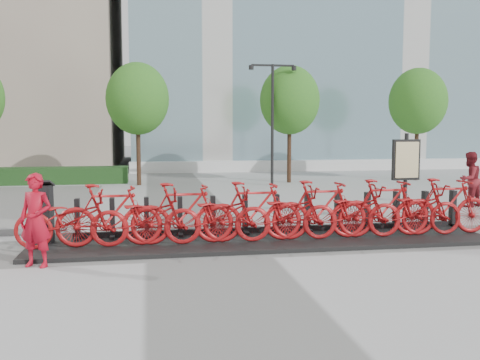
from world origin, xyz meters
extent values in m
plane|color=#9F9F9F|center=(0.00, 0.00, 0.00)|extent=(120.00, 120.00, 0.00)
cube|color=#143F15|center=(-5.00, 13.20, 0.35)|extent=(6.00, 1.20, 0.70)
cylinder|color=brown|center=(-1.50, 12.00, 1.50)|extent=(0.18, 0.18, 3.00)
ellipsoid|color=#286D24|center=(-1.50, 12.00, 3.60)|extent=(2.60, 2.60, 2.99)
cylinder|color=brown|center=(5.00, 12.00, 1.50)|extent=(0.18, 0.18, 3.00)
ellipsoid|color=#286D24|center=(5.00, 12.00, 3.60)|extent=(2.60, 2.60, 2.99)
cylinder|color=brown|center=(11.00, 12.00, 1.50)|extent=(0.18, 0.18, 3.00)
ellipsoid|color=#286D24|center=(11.00, 12.00, 3.60)|extent=(2.60, 2.60, 2.99)
cylinder|color=black|center=(4.00, 11.00, 2.50)|extent=(0.12, 0.12, 5.00)
cube|color=black|center=(3.55, 11.00, 4.95)|extent=(0.90, 0.08, 0.08)
cube|color=black|center=(4.45, 11.00, 4.95)|extent=(0.90, 0.08, 0.08)
cylinder|color=black|center=(3.10, 11.00, 4.85)|extent=(0.20, 0.20, 0.18)
cylinder|color=black|center=(4.90, 11.00, 4.85)|extent=(0.20, 0.20, 0.18)
cube|color=black|center=(1.30, 0.30, 0.04)|extent=(9.60, 2.40, 0.08)
imported|color=#A31214|center=(-2.60, -0.05, 0.64)|extent=(2.13, 0.74, 1.12)
imported|color=#A31214|center=(-1.88, -0.05, 0.70)|extent=(2.07, 0.58, 1.24)
imported|color=#A31214|center=(-1.16, -0.05, 0.64)|extent=(2.13, 0.74, 1.12)
imported|color=#A31214|center=(-0.44, -0.05, 0.70)|extent=(2.07, 0.58, 1.24)
imported|color=#A31214|center=(0.28, -0.05, 0.64)|extent=(2.13, 0.74, 1.12)
imported|color=#A31214|center=(1.00, -0.05, 0.70)|extent=(2.07, 0.58, 1.24)
imported|color=#A31214|center=(1.72, -0.05, 0.64)|extent=(2.13, 0.74, 1.12)
imported|color=#A31214|center=(2.44, -0.05, 0.70)|extent=(2.07, 0.58, 1.24)
imported|color=#A31214|center=(3.16, -0.05, 0.64)|extent=(2.13, 0.74, 1.12)
imported|color=#A31214|center=(3.88, -0.05, 0.70)|extent=(2.07, 0.58, 1.24)
imported|color=#A31214|center=(4.60, -0.05, 0.64)|extent=(2.13, 0.74, 1.12)
imported|color=#A31214|center=(5.32, -0.05, 0.70)|extent=(2.07, 0.58, 1.24)
cube|color=black|center=(-3.22, 0.53, 0.67)|extent=(0.37, 0.33, 1.18)
cube|color=black|center=(-3.22, 0.53, 1.30)|extent=(0.44, 0.39, 0.15)
cube|color=black|center=(-3.22, 0.38, 0.90)|extent=(0.24, 0.05, 0.33)
imported|color=#B70C20|center=(-3.05, -1.10, 0.82)|extent=(0.70, 0.59, 1.64)
imported|color=maroon|center=(8.54, 4.06, 0.84)|extent=(1.01, 0.92, 1.69)
cylinder|color=black|center=(5.35, 1.91, 1.14)|extent=(0.10, 0.10, 2.28)
cube|color=black|center=(5.35, 1.91, 1.60)|extent=(0.75, 0.16, 1.03)
cube|color=beige|center=(5.35, 1.85, 1.60)|extent=(0.64, 0.07, 0.91)
camera|label=1|loc=(-1.10, -10.72, 2.43)|focal=40.00mm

